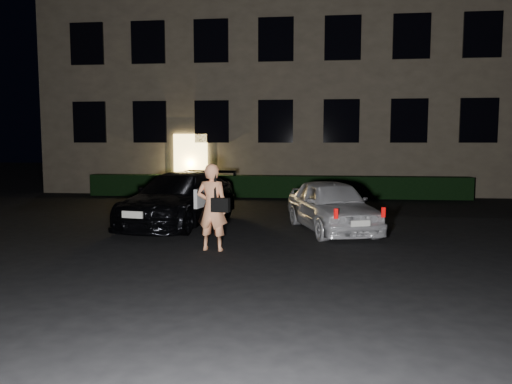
# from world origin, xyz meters

# --- Properties ---
(ground) EXTENTS (80.00, 80.00, 0.00)m
(ground) POSITION_xyz_m (0.00, 0.00, 0.00)
(ground) COLOR black
(ground) RESTS_ON ground
(building) EXTENTS (20.00, 8.11, 12.00)m
(building) POSITION_xyz_m (-0.00, 14.99, 6.00)
(building) COLOR brown
(building) RESTS_ON ground
(hedge) EXTENTS (15.00, 0.70, 0.85)m
(hedge) POSITION_xyz_m (0.00, 10.50, 0.42)
(hedge) COLOR black
(hedge) RESTS_ON ground
(sedan) EXTENTS (2.70, 4.97, 1.37)m
(sedan) POSITION_xyz_m (-2.00, 3.69, 0.68)
(sedan) COLOR black
(sedan) RESTS_ON ground
(hatch) EXTENTS (2.55, 4.01, 1.27)m
(hatch) POSITION_xyz_m (1.97, 3.13, 0.64)
(hatch) COLOR silver
(hatch) RESTS_ON ground
(man) EXTENTS (0.73, 0.50, 1.76)m
(man) POSITION_xyz_m (-0.49, 0.62, 0.88)
(man) COLOR #FFA06D
(man) RESTS_ON ground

